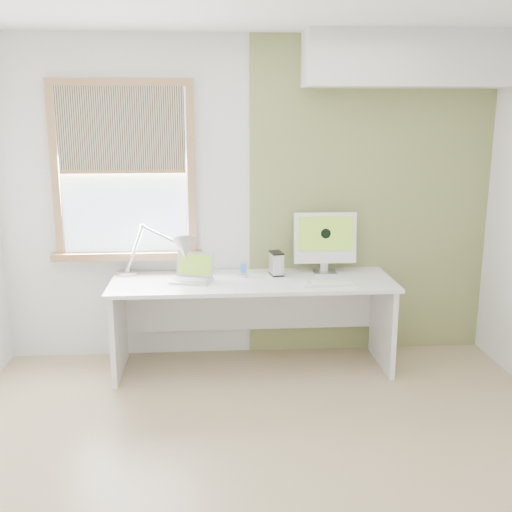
{
  "coord_description": "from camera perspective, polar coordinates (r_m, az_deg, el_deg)",
  "views": [
    {
      "loc": [
        -0.31,
        -3.11,
        1.98
      ],
      "look_at": [
        0.0,
        1.05,
        1.0
      ],
      "focal_mm": 42.08,
      "sensor_mm": 36.0,
      "label": 1
    }
  ],
  "objects": [
    {
      "name": "keyboard",
      "position": [
        4.56,
        6.92,
        -2.66
      ],
      "size": [
        0.42,
        0.15,
        0.02
      ],
      "color": "white",
      "rests_on": "desk"
    },
    {
      "name": "laptop",
      "position": [
        4.68,
        -5.99,
        -1.68
      ],
      "size": [
        0.35,
        0.31,
        0.21
      ],
      "color": "#B5B7BA",
      "rests_on": "desk"
    },
    {
      "name": "mouse",
      "position": [
        4.55,
        4.88,
        -2.56
      ],
      "size": [
        0.1,
        0.12,
        0.03
      ],
      "primitive_type": "ellipsoid",
      "rotation": [
        0.0,
        0.0,
        -0.4
      ],
      "color": "white",
      "rests_on": "desk"
    },
    {
      "name": "window",
      "position": [
        4.89,
        -12.47,
        7.81
      ],
      "size": [
        1.2,
        0.14,
        1.42
      ],
      "color": "olive",
      "rests_on": "room"
    },
    {
      "name": "external_drive",
      "position": [
        4.8,
        1.94,
        -0.71
      ],
      "size": [
        0.11,
        0.16,
        0.19
      ],
      "color": "#B5B7BA",
      "rests_on": "desk"
    },
    {
      "name": "accent_wall",
      "position": [
        5.07,
        10.81,
        5.28
      ],
      "size": [
        2.0,
        0.02,
        2.6
      ],
      "primitive_type": "cube",
      "color": "#808851",
      "rests_on": "room"
    },
    {
      "name": "desk",
      "position": [
        4.79,
        -0.37,
        -4.36
      ],
      "size": [
        2.2,
        0.7,
        0.73
      ],
      "color": "white",
      "rests_on": "room"
    },
    {
      "name": "soffit",
      "position": [
        4.93,
        14.27,
        17.72
      ],
      "size": [
        1.6,
        0.4,
        0.42
      ],
      "primitive_type": "cube",
      "color": "white",
      "rests_on": "room"
    },
    {
      "name": "imac",
      "position": [
        4.87,
        6.58,
        1.6
      ],
      "size": [
        0.5,
        0.17,
        0.49
      ],
      "color": "#B5B7BA",
      "rests_on": "desk"
    },
    {
      "name": "phone_dock",
      "position": [
        4.75,
        -1.2,
        -1.59
      ],
      "size": [
        0.07,
        0.07,
        0.12
      ],
      "color": "#B5B7BA",
      "rests_on": "desk"
    },
    {
      "name": "room",
      "position": [
        3.2,
        1.39,
        0.95
      ],
      "size": [
        4.04,
        3.54,
        2.64
      ],
      "color": "tan",
      "rests_on": "ground"
    },
    {
      "name": "desk_lamp",
      "position": [
        4.71,
        -7.85,
        0.45
      ],
      "size": [
        0.69,
        0.44,
        0.42
      ],
      "color": "#B5B7BA",
      "rests_on": "desk"
    }
  ]
}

